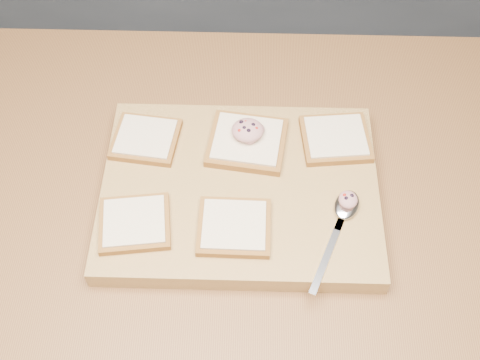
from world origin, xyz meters
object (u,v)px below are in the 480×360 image
(bread_far_center, at_px, (247,142))
(tuna_salad_dollop, at_px, (248,130))
(cutting_board, at_px, (240,191))
(spoon, at_px, (344,212))

(bread_far_center, xyz_separation_m, tuna_salad_dollop, (0.00, 0.01, 0.02))
(cutting_board, relative_size, spoon, 2.39)
(tuna_salad_dollop, distance_m, spoon, 0.21)
(bread_far_center, distance_m, spoon, 0.21)
(tuna_salad_dollop, xyz_separation_m, spoon, (0.16, -0.14, -0.03))
(cutting_board, xyz_separation_m, spoon, (0.17, -0.05, 0.02))
(tuna_salad_dollop, bearing_deg, cutting_board, -96.53)
(tuna_salad_dollop, height_order, spoon, tuna_salad_dollop)
(cutting_board, height_order, tuna_salad_dollop, tuna_salad_dollop)
(bread_far_center, height_order, tuna_salad_dollop, tuna_salad_dollop)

